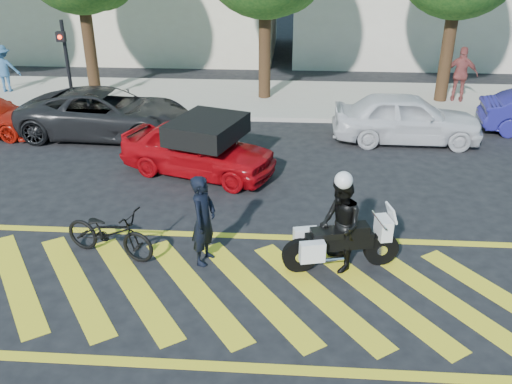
# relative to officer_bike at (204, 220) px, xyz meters

# --- Properties ---
(ground) EXTENTS (90.00, 90.00, 0.00)m
(ground) POSITION_rel_officer_bike_xyz_m (0.54, -0.91, -0.90)
(ground) COLOR black
(ground) RESTS_ON ground
(sidewalk) EXTENTS (60.00, 5.00, 0.15)m
(sidewalk) POSITION_rel_officer_bike_xyz_m (0.54, 11.09, -0.82)
(sidewalk) COLOR #9E998E
(sidewalk) RESTS_ON ground
(crosswalk) EXTENTS (12.33, 4.00, 0.01)m
(crosswalk) POSITION_rel_officer_bike_xyz_m (0.50, -0.91, -0.89)
(crosswalk) COLOR yellow
(crosswalk) RESTS_ON ground
(signal_pole) EXTENTS (0.28, 0.43, 3.20)m
(signal_pole) POSITION_rel_officer_bike_xyz_m (-5.96, 8.82, 1.02)
(signal_pole) COLOR black
(signal_pole) RESTS_ON ground
(officer_bike) EXTENTS (0.59, 0.75, 1.80)m
(officer_bike) POSITION_rel_officer_bike_xyz_m (0.00, 0.00, 0.00)
(officer_bike) COLOR black
(officer_bike) RESTS_ON ground
(bicycle) EXTENTS (2.06, 1.22, 1.02)m
(bicycle) POSITION_rel_officer_bike_xyz_m (-1.88, 0.08, -0.39)
(bicycle) COLOR black
(bicycle) RESTS_ON ground
(police_motorcycle) EXTENTS (2.23, 0.94, 1.00)m
(police_motorcycle) POSITION_rel_officer_bike_xyz_m (2.56, -0.05, -0.36)
(police_motorcycle) COLOR black
(police_motorcycle) RESTS_ON ground
(officer_moto) EXTENTS (0.87, 1.02, 1.83)m
(officer_moto) POSITION_rel_officer_bike_xyz_m (2.54, -0.04, 0.02)
(officer_moto) COLOR black
(officer_moto) RESTS_ON ground
(red_convertible) EXTENTS (4.39, 2.89, 1.39)m
(red_convertible) POSITION_rel_officer_bike_xyz_m (-0.81, 4.17, -0.20)
(red_convertible) COLOR #A4070E
(red_convertible) RESTS_ON ground
(parked_mid_left) EXTENTS (5.36, 2.65, 1.46)m
(parked_mid_left) POSITION_rel_officer_bike_xyz_m (-4.11, 6.89, -0.17)
(parked_mid_left) COLOR black
(parked_mid_left) RESTS_ON ground
(parked_mid_right) EXTENTS (4.41, 1.84, 1.49)m
(parked_mid_right) POSITION_rel_officer_bike_xyz_m (5.04, 7.00, -0.15)
(parked_mid_right) COLOR silver
(parked_mid_right) RESTS_ON ground
(pedestrian_left) EXTENTS (1.27, 0.92, 1.77)m
(pedestrian_left) POSITION_rel_officer_bike_xyz_m (-9.50, 11.21, 0.14)
(pedestrian_left) COLOR #325D8A
(pedestrian_left) RESTS_ON sidewalk
(pedestrian_right) EXTENTS (1.23, 0.76, 1.96)m
(pedestrian_right) POSITION_rel_officer_bike_xyz_m (7.64, 11.04, 0.23)
(pedestrian_right) COLOR #954744
(pedestrian_right) RESTS_ON sidewalk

